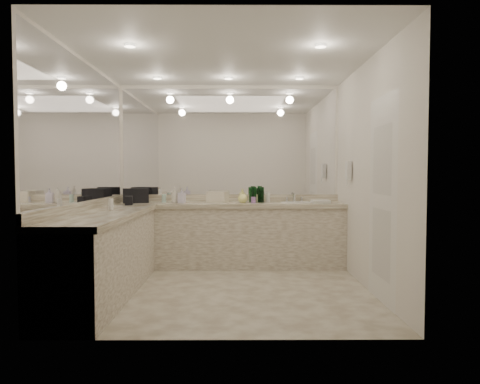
{
  "coord_description": "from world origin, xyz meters",
  "views": [
    {
      "loc": [
        0.12,
        -4.82,
        1.32
      ],
      "look_at": [
        0.15,
        0.4,
        1.09
      ],
      "focal_mm": 32.0,
      "sensor_mm": 36.0,
      "label": 1
    }
  ],
  "objects_px": {
    "sink": "(296,203)",
    "black_toiletry_bag": "(136,196)",
    "soap_bottle_c": "(243,197)",
    "soap_bottle_a": "(175,195)",
    "cream_cosmetic_case": "(218,197)",
    "hand_towel": "(321,201)",
    "soap_bottle_b": "(182,195)",
    "wall_phone": "(348,171)"
  },
  "relations": [
    {
      "from": "black_toiletry_bag",
      "to": "hand_towel",
      "type": "height_order",
      "value": "black_toiletry_bag"
    },
    {
      "from": "wall_phone",
      "to": "soap_bottle_a",
      "type": "bearing_deg",
      "value": 168.1
    },
    {
      "from": "black_toiletry_bag",
      "to": "soap_bottle_c",
      "type": "xyz_separation_m",
      "value": [
        1.51,
        -0.02,
        -0.01
      ]
    },
    {
      "from": "black_toiletry_bag",
      "to": "soap_bottle_a",
      "type": "height_order",
      "value": "soap_bottle_a"
    },
    {
      "from": "soap_bottle_b",
      "to": "sink",
      "type": "bearing_deg",
      "value": 1.16
    },
    {
      "from": "wall_phone",
      "to": "hand_towel",
      "type": "height_order",
      "value": "wall_phone"
    },
    {
      "from": "sink",
      "to": "soap_bottle_a",
      "type": "bearing_deg",
      "value": -179.65
    },
    {
      "from": "cream_cosmetic_case",
      "to": "sink",
      "type": "bearing_deg",
      "value": 18.25
    },
    {
      "from": "sink",
      "to": "soap_bottle_b",
      "type": "relative_size",
      "value": 2.11
    },
    {
      "from": "sink",
      "to": "black_toiletry_bag",
      "type": "height_order",
      "value": "black_toiletry_bag"
    },
    {
      "from": "wall_phone",
      "to": "cream_cosmetic_case",
      "type": "relative_size",
      "value": 0.85
    },
    {
      "from": "wall_phone",
      "to": "soap_bottle_c",
      "type": "relative_size",
      "value": 1.39
    },
    {
      "from": "soap_bottle_b",
      "to": "soap_bottle_c",
      "type": "bearing_deg",
      "value": 0.95
    },
    {
      "from": "sink",
      "to": "wall_phone",
      "type": "xyz_separation_m",
      "value": [
        0.61,
        -0.5,
        0.46
      ]
    },
    {
      "from": "sink",
      "to": "soap_bottle_c",
      "type": "distance_m",
      "value": 0.76
    },
    {
      "from": "sink",
      "to": "black_toiletry_bag",
      "type": "relative_size",
      "value": 1.26
    },
    {
      "from": "sink",
      "to": "cream_cosmetic_case",
      "type": "xyz_separation_m",
      "value": [
        -1.11,
        0.05,
        0.09
      ]
    },
    {
      "from": "sink",
      "to": "black_toiletry_bag",
      "type": "bearing_deg",
      "value": 179.96
    },
    {
      "from": "soap_bottle_c",
      "to": "soap_bottle_a",
      "type": "bearing_deg",
      "value": 179.53
    },
    {
      "from": "sink",
      "to": "soap_bottle_a",
      "type": "distance_m",
      "value": 1.72
    },
    {
      "from": "soap_bottle_a",
      "to": "soap_bottle_c",
      "type": "bearing_deg",
      "value": -0.47
    },
    {
      "from": "cream_cosmetic_case",
      "to": "soap_bottle_c",
      "type": "distance_m",
      "value": 0.37
    },
    {
      "from": "sink",
      "to": "soap_bottle_a",
      "type": "relative_size",
      "value": 1.98
    },
    {
      "from": "hand_towel",
      "to": "soap_bottle_b",
      "type": "height_order",
      "value": "soap_bottle_b"
    },
    {
      "from": "wall_phone",
      "to": "soap_bottle_c",
      "type": "bearing_deg",
      "value": 160.52
    },
    {
      "from": "sink",
      "to": "hand_towel",
      "type": "height_order",
      "value": "hand_towel"
    },
    {
      "from": "wall_phone",
      "to": "black_toiletry_bag",
      "type": "relative_size",
      "value": 0.69
    },
    {
      "from": "black_toiletry_bag",
      "to": "cream_cosmetic_case",
      "type": "xyz_separation_m",
      "value": [
        1.15,
        0.05,
        -0.02
      ]
    },
    {
      "from": "sink",
      "to": "cream_cosmetic_case",
      "type": "distance_m",
      "value": 1.12
    },
    {
      "from": "soap_bottle_b",
      "to": "soap_bottle_a",
      "type": "bearing_deg",
      "value": 168.09
    },
    {
      "from": "sink",
      "to": "soap_bottle_a",
      "type": "xyz_separation_m",
      "value": [
        -1.72,
        -0.01,
        0.12
      ]
    },
    {
      "from": "wall_phone",
      "to": "soap_bottle_b",
      "type": "height_order",
      "value": "wall_phone"
    },
    {
      "from": "wall_phone",
      "to": "hand_towel",
      "type": "bearing_deg",
      "value": 121.8
    },
    {
      "from": "hand_towel",
      "to": "soap_bottle_b",
      "type": "distance_m",
      "value": 1.95
    },
    {
      "from": "black_toiletry_bag",
      "to": "soap_bottle_a",
      "type": "relative_size",
      "value": 1.57
    },
    {
      "from": "hand_towel",
      "to": "soap_bottle_c",
      "type": "bearing_deg",
      "value": 177.75
    },
    {
      "from": "hand_towel",
      "to": "soap_bottle_c",
      "type": "distance_m",
      "value": 1.09
    },
    {
      "from": "wall_phone",
      "to": "sink",
      "type": "bearing_deg",
      "value": 140.43
    },
    {
      "from": "wall_phone",
      "to": "soap_bottle_a",
      "type": "distance_m",
      "value": 2.4
    },
    {
      "from": "sink",
      "to": "soap_bottle_b",
      "type": "distance_m",
      "value": 1.62
    },
    {
      "from": "soap_bottle_b",
      "to": "wall_phone",
      "type": "bearing_deg",
      "value": -11.9
    },
    {
      "from": "soap_bottle_a",
      "to": "black_toiletry_bag",
      "type": "bearing_deg",
      "value": 178.74
    }
  ]
}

